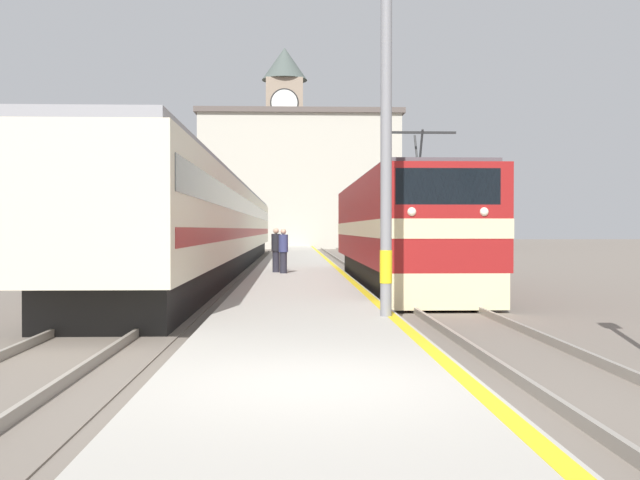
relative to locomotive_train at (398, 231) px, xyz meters
name	(u,v)px	position (x,y,z in m)	size (l,w,h in m)	color
ground_plane	(297,266)	(-3.17, 13.79, -1.81)	(200.00, 200.00, 0.00)	#70665B
platform	(298,269)	(-3.17, 8.79, -1.67)	(3.47, 140.00, 0.29)	#ADA89E
rail_track_near	(370,271)	(0.00, 8.79, -1.78)	(2.83, 140.00, 0.16)	#70665B
rail_track_far	(214,271)	(-6.80, 8.79, -1.78)	(2.83, 140.00, 0.16)	#70665B
locomotive_train	(398,231)	(0.00, 0.00, 0.00)	(2.92, 15.49, 4.51)	black
passenger_train	(221,225)	(-6.80, 12.05, 0.26)	(2.92, 47.93, 3.85)	black
catenary_mast	(391,90)	(-1.62, -10.37, 2.58)	(2.00, 0.23, 8.15)	gray
person_on_platform	(276,249)	(-4.00, 3.60, -0.68)	(0.34, 0.34, 1.62)	#23232D
second_waiting_passenger	(283,250)	(-3.73, 2.94, -0.69)	(0.34, 0.34, 1.60)	#23232D
clock_tower	(285,140)	(-4.25, 60.08, 10.08)	(5.07, 5.07, 22.19)	gray
station_building	(300,180)	(-2.68, 48.65, 4.82)	(19.64, 6.80, 13.21)	#B7B2A3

